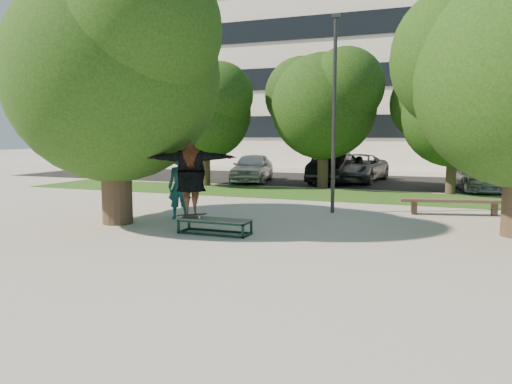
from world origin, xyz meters
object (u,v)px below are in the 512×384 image
at_px(bench, 454,202).
at_px(car_grey, 356,168).
at_px(car_dark, 331,167).
at_px(tree_left, 112,62).
at_px(lamppost, 334,112).
at_px(car_silver_b, 477,176).
at_px(grind_box, 215,226).
at_px(bystander, 180,187).
at_px(car_silver_a, 252,168).

distance_m(bench, car_grey, 10.64).
bearing_deg(car_dark, tree_left, -105.24).
distance_m(lamppost, car_grey, 10.79).
bearing_deg(bench, tree_left, -164.94).
xyz_separation_m(bench, car_silver_b, (1.00, 7.74, 0.23)).
distance_m(bench, car_dark, 10.51).
bearing_deg(car_grey, car_dark, -138.70).
distance_m(tree_left, car_dark, 14.35).
bearing_deg(car_grey, bench, -57.80).
bearing_deg(grind_box, tree_left, 171.98).
relative_size(lamppost, bystander, 3.21).
bearing_deg(bystander, lamppost, 17.60).
bearing_deg(bystander, car_grey, 60.57).
distance_m(grind_box, car_silver_a, 13.50).
bearing_deg(tree_left, grind_box, -8.02).
xyz_separation_m(bystander, car_grey, (2.89, 13.18, -0.23)).
bearing_deg(car_silver_b, car_dark, 161.34).
height_order(bench, car_dark, car_dark).
bearing_deg(bench, car_dark, 110.30).
bearing_deg(bench, car_silver_b, 69.37).
xyz_separation_m(bystander, car_dark, (1.71, 12.36, -0.16)).
relative_size(tree_left, grind_box, 3.95).
height_order(car_dark, car_silver_b, car_dark).
bearing_deg(car_silver_b, bystander, -137.11).
bearing_deg(car_grey, grind_box, -87.40).
relative_size(bystander, bench, 0.59).
height_order(bench, car_silver_a, car_silver_a).
distance_m(lamppost, car_silver_b, 10.08).
xyz_separation_m(tree_left, car_dark, (3.07, 13.54, -3.63)).
height_order(grind_box, bench, bench).
bearing_deg(lamppost, car_grey, 95.73).
distance_m(bystander, car_grey, 13.49).
distance_m(car_silver_a, car_grey, 5.40).
relative_size(bystander, car_silver_a, 0.44).
xyz_separation_m(car_dark, car_silver_b, (6.81, -1.01, -0.15)).
xyz_separation_m(lamppost, car_silver_a, (-6.08, 8.50, -2.41)).
bearing_deg(bystander, car_silver_a, 83.76).
xyz_separation_m(car_silver_a, car_grey, (5.03, 1.96, -0.03)).
xyz_separation_m(grind_box, bystander, (-1.91, 1.64, 0.76)).
distance_m(bench, car_silver_b, 7.81).
bearing_deg(car_silver_a, bystander, -89.60).
bearing_deg(tree_left, car_grey, 73.54).
xyz_separation_m(bystander, car_silver_b, (8.52, 11.35, -0.31)).
distance_m(lamppost, car_silver_a, 10.73).
bearing_deg(tree_left, car_dark, 77.23).
relative_size(tree_left, car_silver_a, 1.63).
relative_size(car_silver_a, car_grey, 0.85).
bearing_deg(bench, grind_box, -150.20).
height_order(lamppost, bystander, lamppost).
distance_m(lamppost, bench, 4.60).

